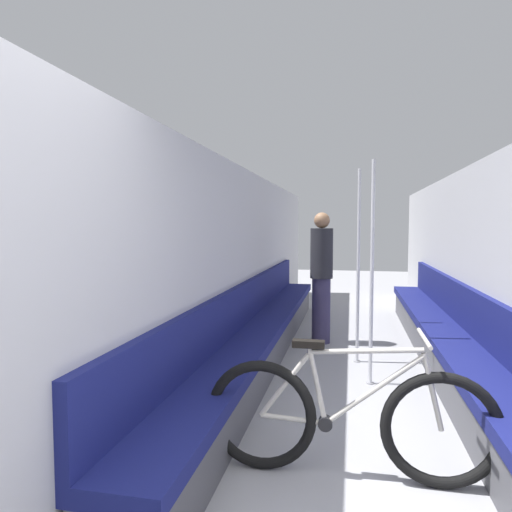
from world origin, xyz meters
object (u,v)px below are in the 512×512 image
bench_seat_row_right (449,345)px  bicycle (347,420)px  grab_pole_far (358,269)px  grab_pole_near (372,276)px  bench_seat_row_left (262,335)px  passenger_standing (321,276)px

bench_seat_row_right → bicycle: size_ratio=3.83×
bench_seat_row_right → grab_pole_far: (-0.96, 0.21, 0.77)m
bench_seat_row_right → grab_pole_near: (-0.84, -0.51, 0.77)m
grab_pole_near → bench_seat_row_left: bearing=156.9°
grab_pole_near → grab_pole_far: 0.73m
bicycle → grab_pole_near: (0.21, 1.79, 0.71)m
bench_seat_row_left → grab_pole_far: size_ratio=3.13×
grab_pole_far → passenger_standing: size_ratio=1.27×
grab_pole_far → passenger_standing: grab_pole_far is taller
bench_seat_row_left → grab_pole_near: size_ratio=3.13×
bench_seat_row_right → grab_pole_near: size_ratio=3.13×
bench_seat_row_left → passenger_standing: (0.62, 1.00, 0.60)m
bench_seat_row_right → grab_pole_near: 1.25m
bench_seat_row_left → bicycle: bench_seat_row_left is taller
grab_pole_near → passenger_standing: 1.63m
bench_seat_row_left → grab_pole_near: 1.52m
bench_seat_row_left → bench_seat_row_right: size_ratio=1.00×
passenger_standing → bench_seat_row_right: bearing=-16.5°
bench_seat_row_left → bench_seat_row_right: 2.04m
bench_seat_row_right → passenger_standing: bearing=145.0°
bicycle → grab_pole_far: (0.09, 2.50, 0.71)m
bench_seat_row_left → passenger_standing: 1.32m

